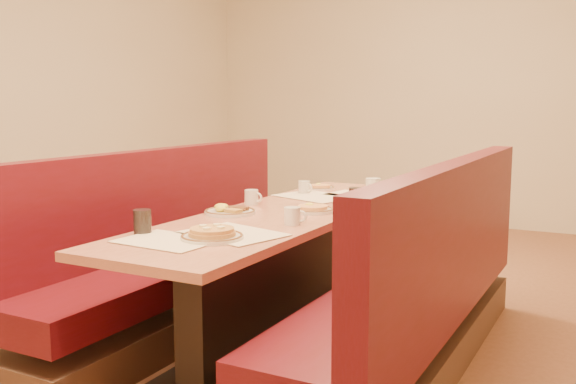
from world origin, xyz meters
The scene contains 18 objects.
ground centered at (0.00, 0.00, 0.00)m, with size 8.00×8.00×0.00m, color #9E6647.
diner_table centered at (0.00, 0.00, 0.37)m, with size 0.70×2.50×0.75m.
booth_left centered at (-0.73, 0.00, 0.36)m, with size 0.55×2.50×1.05m.
booth_right centered at (0.73, 0.00, 0.36)m, with size 0.55×2.50×1.05m.
placemat_near_left centered at (-0.08, -0.89, 0.75)m, with size 0.40×0.30×0.00m, color beige.
placemat_near_right centered at (0.08, -0.65, 0.75)m, with size 0.43×0.32×0.00m, color beige.
placemat_far_left centered at (-0.08, 0.54, 0.75)m, with size 0.45×0.34×0.00m, color beige.
placemat_far_right centered at (0.12, 0.73, 0.75)m, with size 0.37×0.27×0.00m, color beige.
pancake_plate centered at (0.06, -0.78, 0.77)m, with size 0.27×0.27×0.06m.
eggs_plate centered at (-0.22, -0.21, 0.77)m, with size 0.27×0.27×0.05m.
extra_plate_mid centered at (0.14, 0.04, 0.77)m, with size 0.23×0.23×0.05m.
extra_plate_far centered at (-0.21, 0.88, 0.76)m, with size 0.19×0.19×0.04m.
coffee_mug_a centered at (0.21, -0.32, 0.79)m, with size 0.11×0.08×0.08m.
coffee_mug_b centered at (-0.28, 0.11, 0.79)m, with size 0.11×0.08×0.08m.
coffee_mug_c centered at (0.18, 0.83, 0.80)m, with size 0.13×0.09×0.10m.
coffee_mug_d centered at (-0.21, 0.64, 0.79)m, with size 0.11×0.08×0.08m.
soda_tumbler_near centered at (-0.28, -0.82, 0.80)m, with size 0.08×0.08×0.11m.
soda_tumbler_mid centered at (0.26, 0.33, 0.80)m, with size 0.08×0.08×0.11m.
Camera 1 is at (1.60, -2.97, 1.33)m, focal length 40.00 mm.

